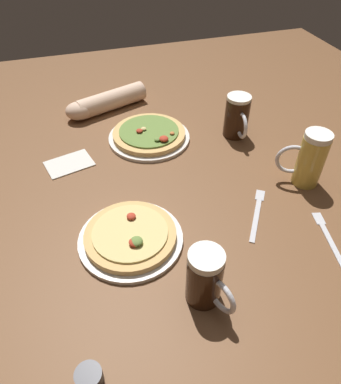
# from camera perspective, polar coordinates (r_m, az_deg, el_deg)

# --- Properties ---
(ground_plane) EXTENTS (2.40, 2.40, 0.03)m
(ground_plane) POSITION_cam_1_polar(r_m,az_deg,el_deg) (1.07, 0.00, -1.39)
(ground_plane) COLOR brown
(pizza_plate_near) EXTENTS (0.27, 0.27, 0.05)m
(pizza_plate_near) POSITION_cam_1_polar(r_m,az_deg,el_deg) (0.94, -6.38, -7.07)
(pizza_plate_near) COLOR silver
(pizza_plate_near) RESTS_ON ground_plane
(pizza_plate_far) EXTENTS (0.29, 0.29, 0.05)m
(pizza_plate_far) POSITION_cam_1_polar(r_m,az_deg,el_deg) (1.29, -3.41, 9.05)
(pizza_plate_far) COLOR silver
(pizza_plate_far) RESTS_ON ground_plane
(beer_mug_dark) EXTENTS (0.08, 0.13, 0.15)m
(beer_mug_dark) POSITION_cam_1_polar(r_m,az_deg,el_deg) (0.79, 5.64, -13.54)
(beer_mug_dark) COLOR black
(beer_mug_dark) RESTS_ON ground_plane
(beer_mug_amber) EXTENTS (0.09, 0.14, 0.15)m
(beer_mug_amber) POSITION_cam_1_polar(r_m,az_deg,el_deg) (1.30, 10.57, 11.70)
(beer_mug_amber) COLOR black
(beer_mug_amber) RESTS_ON ground_plane
(beer_mug_pale) EXTENTS (0.13, 0.09, 0.18)m
(beer_mug_pale) POSITION_cam_1_polar(r_m,az_deg,el_deg) (1.13, 21.26, 4.93)
(beer_mug_pale) COLOR gold
(beer_mug_pale) RESTS_ON ground_plane
(ramekin_sauce) EXTENTS (0.05, 0.05, 0.03)m
(ramekin_sauce) POSITION_cam_1_polar(r_m,az_deg,el_deg) (0.77, -12.86, -26.85)
(ramekin_sauce) COLOR #333338
(ramekin_sauce) RESTS_ON ground_plane
(napkin_folded) EXTENTS (0.17, 0.13, 0.01)m
(napkin_folded) POSITION_cam_1_polar(r_m,az_deg,el_deg) (1.22, -15.85, 4.43)
(napkin_folded) COLOR silver
(napkin_folded) RESTS_ON ground_plane
(fork_left) EXTENTS (0.07, 0.22, 0.01)m
(fork_left) POSITION_cam_1_polar(r_m,az_deg,el_deg) (1.03, 24.17, -7.15)
(fork_left) COLOR silver
(fork_left) RESTS_ON ground_plane
(fork_spare) EXTENTS (0.13, 0.19, 0.01)m
(fork_spare) POSITION_cam_1_polar(r_m,az_deg,el_deg) (1.04, 13.62, -3.23)
(fork_spare) COLOR silver
(fork_spare) RESTS_ON ground_plane
(diner_arm) EXTENTS (0.33, 0.17, 0.07)m
(diner_arm) POSITION_cam_1_polar(r_m,az_deg,el_deg) (1.47, -10.64, 13.82)
(diner_arm) COLOR beige
(diner_arm) RESTS_ON ground_plane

